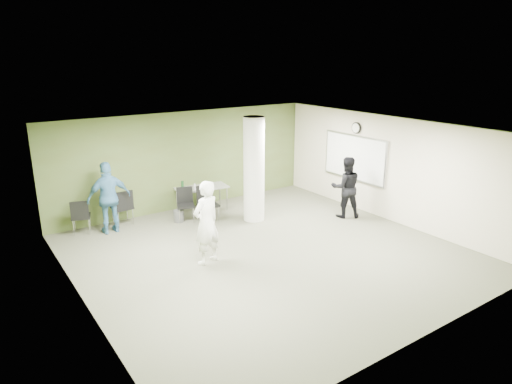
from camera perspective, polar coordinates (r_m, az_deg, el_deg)
floor at (r=10.45m, az=1.42°, el=-7.64°), size 8.00×8.00×0.00m
ceiling at (r=9.62m, az=1.54°, el=7.70°), size 8.00×8.00×0.00m
wall_back at (r=13.28m, az=-8.74°, el=3.93°), size 8.00×2.80×0.02m
wall_left at (r=8.37m, az=-21.35°, el=-4.87°), size 0.02×8.00×2.80m
wall_right_cream at (r=12.64m, az=16.34°, el=2.77°), size 0.02×8.00×2.80m
column at (r=12.07m, az=-0.26°, el=2.82°), size 0.56×0.56×2.80m
whiteboard at (r=13.32m, az=12.19°, el=4.22°), size 0.05×2.30×1.30m
wall_clock at (r=13.17m, az=12.42°, el=7.83°), size 0.06×0.32×0.32m
folding_table at (r=13.06m, az=-6.89°, el=0.40°), size 1.54×0.82×0.95m
wastebasket at (r=12.44m, az=-9.63°, el=-2.97°), size 0.28×0.28×0.32m
chair_back_left at (r=12.13m, az=-21.10°, el=-2.62°), size 0.56×0.56×0.89m
chair_back_right at (r=12.37m, az=-16.27°, el=-1.57°), size 0.51×0.51×0.96m
chair_table_left at (r=12.41m, az=-8.83°, el=-1.19°), size 0.58×0.58×0.90m
chair_table_right at (r=12.27m, az=-6.17°, el=-1.09°), size 0.51×0.51×0.97m
woman_white at (r=9.70m, az=-6.23°, el=-3.84°), size 0.76×0.60×1.84m
man_black at (r=12.67m, az=11.17°, el=0.58°), size 1.04×0.97×1.70m
man_blue at (r=11.89m, az=-17.90°, el=-0.69°), size 1.08×0.46×1.83m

